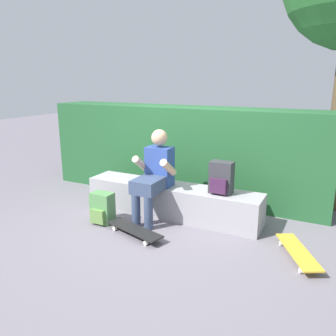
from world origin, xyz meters
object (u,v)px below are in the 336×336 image
(bench_main, at_px, (172,200))
(backpack_on_bench, at_px, (221,178))
(skateboard_beside_bench, at_px, (298,252))
(person_skater, at_px, (154,173))
(backpack_on_ground, at_px, (102,208))
(skateboard_near_person, at_px, (134,230))

(bench_main, height_order, backpack_on_bench, backpack_on_bench)
(backpack_on_bench, bearing_deg, bench_main, 179.21)
(skateboard_beside_bench, distance_m, backpack_on_bench, 1.22)
(bench_main, relative_size, skateboard_beside_bench, 3.03)
(bench_main, height_order, skateboard_beside_bench, bench_main)
(person_skater, bearing_deg, skateboard_beside_bench, -7.48)
(skateboard_beside_bench, relative_size, backpack_on_bench, 2.00)
(bench_main, relative_size, backpack_on_ground, 6.05)
(person_skater, xyz_separation_m, backpack_on_ground, (-0.54, -0.42, -0.44))
(person_skater, height_order, backpack_on_ground, person_skater)
(skateboard_near_person, relative_size, backpack_on_ground, 2.06)
(skateboard_near_person, xyz_separation_m, skateboard_beside_bench, (1.80, 0.31, 0.00))
(bench_main, relative_size, person_skater, 2.06)
(person_skater, bearing_deg, skateboard_near_person, -86.79)
(skateboard_near_person, xyz_separation_m, backpack_on_bench, (0.80, 0.76, 0.54))
(person_skater, distance_m, skateboard_beside_bench, 1.92)
(person_skater, height_order, backpack_on_bench, person_skater)
(bench_main, relative_size, skateboard_near_person, 2.94)
(bench_main, xyz_separation_m, person_skater, (-0.15, -0.21, 0.42))
(backpack_on_bench, bearing_deg, person_skater, -166.29)
(bench_main, xyz_separation_m, backpack_on_ground, (-0.69, -0.63, -0.02))
(skateboard_beside_bench, xyz_separation_m, backpack_on_bench, (-1.00, 0.44, 0.54))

